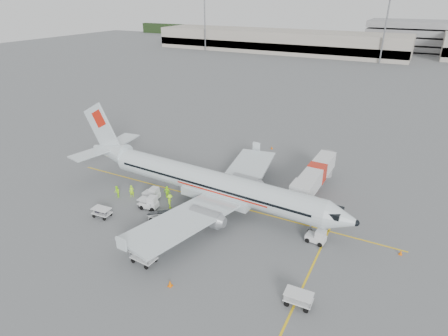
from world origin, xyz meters
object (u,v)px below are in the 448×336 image
Objects in this scene: tug_fore at (316,236)px; tug_mid at (149,202)px; jet_bridge at (316,179)px; aircraft at (212,167)px; belt_loader at (163,213)px; tug_aft at (151,193)px.

tug_mid reaches higher than tug_fore.
jet_bridge is 21.40m from tug_mid.
tug_mid is at bearing -166.57° from tug_fore.
belt_loader is at bearing -114.72° from aircraft.
jet_bridge is at bearing 29.33° from tug_aft.
tug_aft is (-1.24, 2.07, -0.02)m from tug_mid.
jet_bridge is at bearing 30.07° from tug_mid.
aircraft is 18.33× the size of tug_fore.
tug_mid reaches higher than tug_aft.
tug_mid is at bearing -139.55° from jet_bridge.
tug_aft reaches higher than tug_fore.
aircraft is 8.57× the size of belt_loader.
aircraft is 14.09m from jet_bridge.
tug_fore is (16.42, 4.19, -0.39)m from belt_loader.
aircraft is at bearing 13.31° from tug_aft.
aircraft is 9.00m from tug_aft.
tug_aft is (-7.60, -2.22, -4.27)m from aircraft.
aircraft is at bearing 58.84° from belt_loader.
aircraft is 7.74m from belt_loader.
belt_loader is at bearing -35.03° from tug_mid.
tug_aft is (-17.90, -11.30, -1.13)m from jet_bridge.
tug_mid is at bearing 150.29° from belt_loader.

